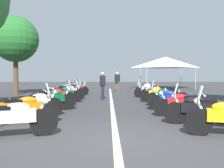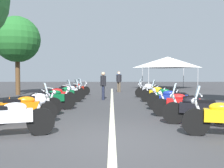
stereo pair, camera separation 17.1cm
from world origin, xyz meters
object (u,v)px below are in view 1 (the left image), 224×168
motorcycle_left_row_1 (23,108)px  traffic_cone_2 (10,105)px  roadside_tree_1 (15,39)px  motorcycle_right_row_5 (160,94)px  motorcycle_left_row_8 (75,89)px  bystander_0 (117,80)px  motorcycle_right_row_8 (150,89)px  bystander_2 (103,84)px  motorcycle_left_row_7 (68,90)px  bystander_1 (117,80)px  motorcycle_left_row_5 (63,94)px  motorcycle_right_row_4 (167,96)px  motorcycle_right_row_7 (150,90)px  motorcycle_right_row_1 (198,109)px  motorcycle_right_row_3 (173,99)px  motorcycle_left_row_4 (54,96)px  motorcycle_left_row_2 (35,104)px  motorcycle_left_row_0 (11,118)px  motorcycle_left_row_6 (67,92)px  motorcycle_right_row_2 (184,104)px  event_tent (166,62)px  motorcycle_left_row_3 (51,99)px

motorcycle_left_row_1 → traffic_cone_2: (2.32, 1.31, -0.18)m
roadside_tree_1 → motorcycle_right_row_5: bearing=-116.7°
motorcycle_left_row_8 → bystander_0: bystander_0 is taller
motorcycle_right_row_5 → motorcycle_right_row_8: bearing=-73.0°
bystander_2 → motorcycle_left_row_7: bearing=-28.6°
traffic_cone_2 → bystander_1: (11.35, -4.59, 0.70)m
motorcycle_left_row_5 → motorcycle_left_row_8: size_ratio=1.06×
motorcycle_left_row_5 → motorcycle_right_row_4: bearing=-38.2°
motorcycle_right_row_5 → motorcycle_right_row_7: bearing=-69.0°
bystander_0 → motorcycle_left_row_7: bearing=-175.8°
motorcycle_right_row_1 → motorcycle_right_row_3: 2.89m
motorcycle_left_row_4 → motorcycle_right_row_8: bearing=22.1°
motorcycle_left_row_2 → motorcycle_right_row_5: (4.33, -5.23, -0.01)m
motorcycle_left_row_0 → roadside_tree_1: (11.72, 4.23, 3.43)m
motorcycle_left_row_6 → motorcycle_left_row_8: motorcycle_left_row_6 is taller
motorcycle_right_row_8 → motorcycle_right_row_1: bearing=105.8°
motorcycle_left_row_0 → motorcycle_right_row_2: 5.59m
event_tent → motorcycle_left_row_0: bearing=157.0°
motorcycle_left_row_8 → motorcycle_right_row_3: bearing=-81.3°
motorcycle_left_row_0 → event_tent: (18.99, -8.05, 2.18)m
motorcycle_left_row_0 → bystander_0: (14.26, -3.01, 0.49)m
motorcycle_left_row_0 → motorcycle_right_row_3: size_ratio=1.02×
motorcycle_right_row_4 → event_tent: (13.47, -3.05, 2.18)m
motorcycle_right_row_2 → motorcycle_right_row_4: motorcycle_right_row_4 is taller
motorcycle_right_row_5 → roadside_tree_1: roadside_tree_1 is taller
motorcycle_left_row_2 → event_tent: size_ratio=0.36×
motorcycle_left_row_3 → motorcycle_left_row_5: (2.75, 0.01, -0.00)m
motorcycle_left_row_0 → traffic_cone_2: bearing=93.0°
motorcycle_right_row_5 → traffic_cone_2: (-3.21, 6.54, -0.16)m
motorcycle_left_row_8 → roadside_tree_1: (0.55, 4.23, 3.45)m
motorcycle_left_row_2 → motorcycle_left_row_6: size_ratio=0.89×
motorcycle_left_row_8 → bystander_1: 5.09m
bystander_0 → bystander_2: bystander_0 is taller
bystander_1 → roadside_tree_1: roadside_tree_1 is taller
traffic_cone_2 → motorcycle_left_row_3: bearing=-76.2°
motorcycle_left_row_0 → motorcycle_right_row_2: size_ratio=1.01×
motorcycle_right_row_8 → motorcycle_right_row_4: bearing=105.7°
traffic_cone_2 → bystander_0: bearing=-23.8°
motorcycle_right_row_5 → bystander_2: (1.24, 3.02, 0.48)m
motorcycle_right_row_3 → traffic_cone_2: bearing=19.0°
motorcycle_left_row_0 → event_tent: bearing=48.0°
motorcycle_right_row_1 → event_tent: size_ratio=0.39×
motorcycle_left_row_0 → motorcycle_left_row_3: motorcycle_left_row_3 is taller
motorcycle_left_row_1 → motorcycle_left_row_3: bearing=63.7°
motorcycle_right_row_1 → motorcycle_left_row_7: bearing=-40.3°
bystander_1 → motorcycle_left_row_1: bearing=98.0°
motorcycle_left_row_7 → motorcycle_right_row_3: (-5.51, -5.20, -0.01)m
motorcycle_right_row_1 → traffic_cone_2: size_ratio=3.20×
bystander_2 → motorcycle_left_row_0: bearing=81.7°
motorcycle_right_row_2 → bystander_2: 6.34m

